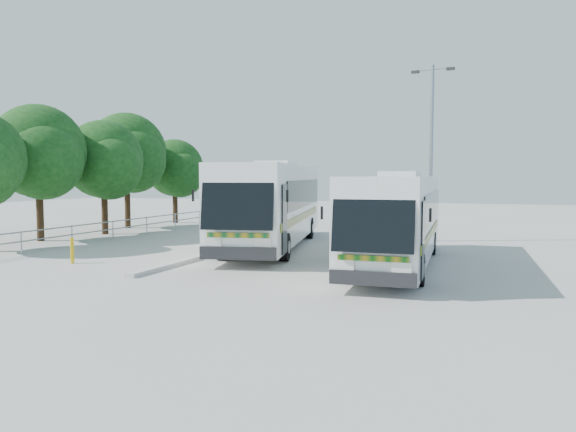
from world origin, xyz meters
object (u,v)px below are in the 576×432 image
at_px(tree_far_c, 105,159).
at_px(bollard, 72,251).
at_px(tree_far_b, 39,151).
at_px(tree_far_d, 128,152).
at_px(coach_main, 273,203).
at_px(lamppost, 431,145).
at_px(tree_far_e, 176,168).
at_px(coach_adjacent, 397,217).

relative_size(tree_far_c, bollard, 6.61).
xyz_separation_m(tree_far_b, tree_far_d, (-0.30, 7.60, 0.25)).
bearing_deg(coach_main, lamppost, 25.77).
bearing_deg(tree_far_e, coach_main, -41.10).
bearing_deg(tree_far_e, tree_far_d, -98.63).
relative_size(tree_far_c, coach_main, 0.46).
bearing_deg(coach_main, tree_far_d, 143.52).
bearing_deg(bollard, tree_far_e, 110.07).
bearing_deg(tree_far_c, tree_far_e, 93.54).
xyz_separation_m(tree_far_e, coach_main, (11.63, -10.15, -1.80)).
xyz_separation_m(coach_main, bollard, (-5.25, -7.32, -1.59)).
height_order(tree_far_c, tree_far_e, tree_far_c).
relative_size(tree_far_b, tree_far_e, 1.17).
bearing_deg(bollard, lamppost, 46.33).
distance_m(tree_far_e, bollard, 18.91).
height_order(tree_far_e, coach_main, tree_far_e).
relative_size(tree_far_c, tree_far_e, 1.10).
height_order(tree_far_b, coach_adjacent, tree_far_b).
distance_m(tree_far_e, lamppost, 18.94).
relative_size(tree_far_e, coach_adjacent, 0.49).
distance_m(lamppost, bollard, 17.70).
height_order(tree_far_d, bollard, tree_far_d).
bearing_deg(coach_adjacent, bollard, -165.03).
bearing_deg(tree_far_b, lamppost, 20.69).
height_order(coach_adjacent, lamppost, lamppost).
height_order(coach_main, coach_adjacent, coach_main).
relative_size(coach_adjacent, bollard, 12.26).
height_order(tree_far_e, lamppost, lamppost).
relative_size(tree_far_d, coach_adjacent, 0.61).
bearing_deg(lamppost, bollard, -125.09).
height_order(tree_far_b, tree_far_d, tree_far_d).
bearing_deg(coach_adjacent, lamppost, 85.15).
xyz_separation_m(tree_far_e, coach_adjacent, (18.02, -13.59, -2.08)).
xyz_separation_m(tree_far_e, bollard, (6.38, -17.47, -3.40)).
bearing_deg(tree_far_d, lamppost, -1.74).
bearing_deg(tree_far_d, tree_far_e, 81.37).
bearing_deg(coach_main, tree_far_c, 158.21).
relative_size(tree_far_d, bollard, 7.47).
xyz_separation_m(coach_main, lamppost, (6.59, 5.08, 2.82)).
xyz_separation_m(tree_far_b, tree_far_c, (0.89, 3.90, -0.31)).
distance_m(tree_far_c, bollard, 11.61).
xyz_separation_m(tree_far_b, coach_adjacent, (18.41, -1.48, -2.76)).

